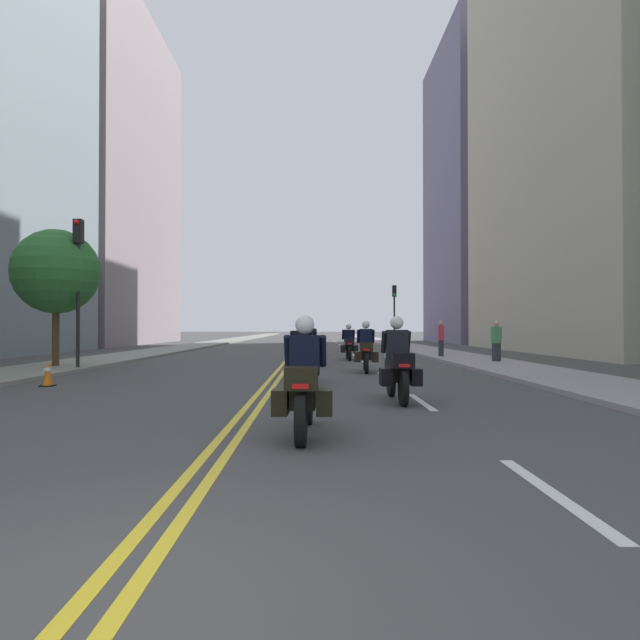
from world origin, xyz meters
name	(u,v)px	position (x,y,z in m)	size (l,w,h in m)	color
ground_plane	(302,343)	(0.00, 48.00, 0.00)	(264.00, 264.00, 0.00)	#434243
sidewalk_left	(215,343)	(-7.88, 48.00, 0.06)	(2.97, 144.00, 0.12)	gray
sidewalk_right	(389,343)	(7.88, 48.00, 0.06)	(2.97, 144.00, 0.12)	gray
centreline_yellow_inner	(301,343)	(-0.12, 48.00, 0.00)	(0.12, 132.00, 0.01)	yellow
centreline_yellow_outer	(303,343)	(0.12, 48.00, 0.00)	(0.12, 132.00, 0.01)	yellow
lane_dashes_white	(351,353)	(3.20, 29.00, 0.00)	(0.14, 56.40, 0.01)	silver
building_right_1	(587,103)	(17.18, 29.82, 14.69)	(8.07, 21.99, 29.37)	#AFA993
building_left_2	(110,180)	(-16.81, 46.28, 14.35)	(7.34, 21.59, 28.70)	gray
building_right_2	(478,193)	(16.89, 50.98, 14.40)	(7.49, 15.93, 28.81)	slate
motorcycle_0	(304,387)	(0.98, 4.61, 0.65)	(0.78, 2.26, 1.61)	black
motorcycle_1	(398,367)	(2.74, 8.00, 0.69)	(0.77, 2.14, 1.67)	black
motorcycle_2	(301,358)	(0.76, 11.77, 0.65)	(0.77, 2.13, 1.63)	black
motorcycle_3	(366,351)	(2.79, 15.26, 0.68)	(0.78, 2.15, 1.67)	black
motorcycle_4	(309,349)	(0.90, 18.55, 0.64)	(0.76, 2.07, 1.58)	black
motorcycle_5	(349,345)	(2.65, 22.12, 0.66)	(0.76, 2.24, 1.62)	black
motorcycle_6	(311,343)	(0.95, 26.01, 0.66)	(0.77, 2.16, 1.67)	black
traffic_cone_0	(48,373)	(-5.44, 10.99, 0.33)	(0.31, 0.31, 0.66)	black
traffic_light_near	(78,266)	(-6.80, 15.96, 3.49)	(0.28, 0.38, 5.07)	black
traffic_light_far	(394,305)	(6.80, 36.86, 3.06)	(0.28, 0.38, 4.43)	black
pedestrian_0	(496,342)	(8.27, 19.08, 0.88)	(0.42, 0.35, 1.71)	#2B2D30
pedestrian_1	(441,339)	(6.98, 23.01, 0.91)	(0.24, 0.37, 1.76)	#272D37
street_tree_1	(56,272)	(-7.83, 16.61, 3.37)	(2.92, 2.92, 4.84)	#523622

